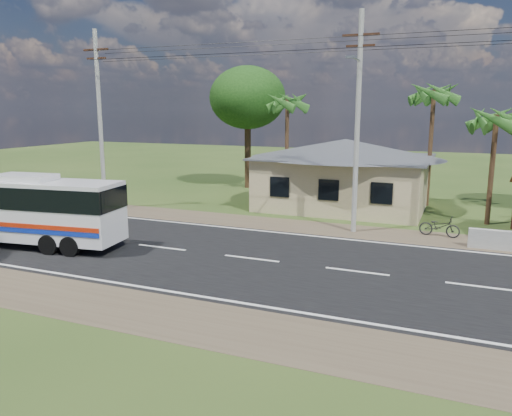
% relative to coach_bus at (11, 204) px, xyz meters
% --- Properties ---
extents(ground, '(120.00, 120.00, 0.00)m').
position_rel_coach_bus_xyz_m(ground, '(11.26, 2.14, -1.92)').
color(ground, '#274017').
rests_on(ground, ground).
extents(road, '(120.00, 16.00, 0.03)m').
position_rel_coach_bus_xyz_m(road, '(11.26, 2.14, -1.91)').
color(road, black).
rests_on(road, ground).
extents(house, '(12.40, 10.00, 5.00)m').
position_rel_coach_bus_xyz_m(house, '(12.26, 15.14, 0.72)').
color(house, tan).
rests_on(house, ground).
extents(utility_poles, '(32.80, 2.22, 11.00)m').
position_rel_coach_bus_xyz_m(utility_poles, '(13.92, 8.62, 3.85)').
color(utility_poles, '#9E9E99').
rests_on(utility_poles, ground).
extents(palm_near, '(2.80, 2.80, 6.70)m').
position_rel_coach_bus_xyz_m(palm_near, '(20.76, 13.14, 3.79)').
color(palm_near, '#47301E').
rests_on(palm_near, ground).
extents(palm_mid, '(2.80, 2.80, 8.20)m').
position_rel_coach_bus_xyz_m(palm_mid, '(17.26, 17.64, 5.24)').
color(palm_mid, '#47301E').
rests_on(palm_mid, ground).
extents(palm_far, '(2.80, 2.80, 7.70)m').
position_rel_coach_bus_xyz_m(palm_far, '(7.26, 18.14, 4.76)').
color(palm_far, '#47301E').
rests_on(palm_far, ground).
extents(tree_behind_house, '(6.00, 6.00, 9.61)m').
position_rel_coach_bus_xyz_m(tree_behind_house, '(3.26, 20.14, 5.20)').
color(tree_behind_house, '#47301E').
rests_on(tree_behind_house, ground).
extents(coach_bus, '(11.01, 3.69, 3.36)m').
position_rel_coach_bus_xyz_m(coach_bus, '(0.00, 0.00, 0.00)').
color(coach_bus, silver).
rests_on(coach_bus, ground).
extents(motorcycle, '(2.02, 0.90, 1.03)m').
position_rel_coach_bus_xyz_m(motorcycle, '(18.44, 9.27, -1.40)').
color(motorcycle, black).
rests_on(motorcycle, ground).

